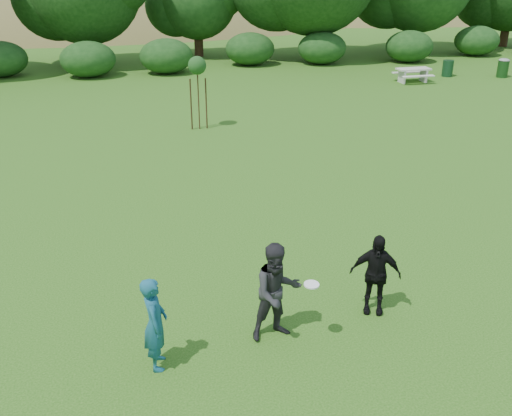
{
  "coord_description": "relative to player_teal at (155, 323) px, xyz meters",
  "views": [
    {
      "loc": [
        -2.88,
        -8.5,
        6.4
      ],
      "look_at": [
        0.0,
        3.0,
        1.1
      ],
      "focal_mm": 40.0,
      "sensor_mm": 36.0,
      "label": 1
    }
  ],
  "objects": [
    {
      "name": "player_grey",
      "position": [
        2.17,
        0.29,
        0.09
      ],
      "size": [
        0.99,
        0.81,
        1.87
      ],
      "primitive_type": "imported",
      "rotation": [
        0.0,
        0.0,
        0.12
      ],
      "color": "#262628",
      "rests_on": "ground"
    },
    {
      "name": "frisbee",
      "position": [
        2.69,
        -0.05,
        0.37
      ],
      "size": [
        0.27,
        0.27,
        0.03
      ],
      "color": "white",
      "rests_on": "ground"
    },
    {
      "name": "picnic_table",
      "position": [
        15.53,
        20.18,
        -0.33
      ],
      "size": [
        1.8,
        1.48,
        0.76
      ],
      "color": "beige",
      "rests_on": "ground"
    },
    {
      "name": "player_teal",
      "position": [
        0.0,
        0.0,
        0.0
      ],
      "size": [
        0.45,
        0.65,
        1.69
      ],
      "primitive_type": "imported",
      "rotation": [
        0.0,
        0.0,
        1.49
      ],
      "color": "#165066",
      "rests_on": "ground"
    },
    {
      "name": "trash_can_lidded",
      "position": [
        21.12,
        20.23,
        -0.3
      ],
      "size": [
        0.6,
        0.6,
        1.05
      ],
      "color": "#163B15",
      "rests_on": "ground"
    },
    {
      "name": "hillside",
      "position": [
        2.04,
        69.01,
        -12.82
      ],
      "size": [
        150.0,
        72.0,
        52.0
      ],
      "color": "olive",
      "rests_on": "ground"
    },
    {
      "name": "trash_can_near",
      "position": [
        18.26,
        21.21,
        -0.39
      ],
      "size": [
        0.6,
        0.6,
        0.9
      ],
      "primitive_type": "cylinder",
      "color": "#14381F",
      "rests_on": "ground"
    },
    {
      "name": "ground",
      "position": [
        2.6,
        0.56,
        -0.84
      ],
      "size": [
        120.0,
        120.0,
        0.0
      ],
      "primitive_type": "plane",
      "color": "#19470C",
      "rests_on": "ground"
    },
    {
      "name": "player_black",
      "position": [
        4.21,
        0.61,
        -0.02
      ],
      "size": [
        1.04,
        0.75,
        1.65
      ],
      "primitive_type": "imported",
      "rotation": [
        0.0,
        0.0,
        -0.41
      ],
      "color": "black",
      "rests_on": "ground"
    },
    {
      "name": "sapling",
      "position": [
        2.9,
        14.04,
        1.58
      ],
      "size": [
        0.7,
        0.7,
        2.85
      ],
      "color": "#392616",
      "rests_on": "ground"
    }
  ]
}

